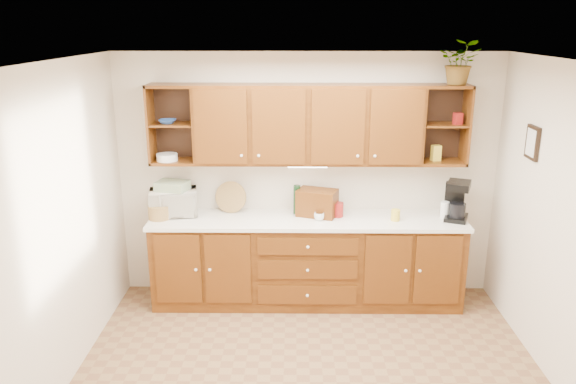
{
  "coord_description": "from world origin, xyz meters",
  "views": [
    {
      "loc": [
        -0.14,
        -4.02,
        2.86
      ],
      "look_at": [
        -0.2,
        1.15,
        1.31
      ],
      "focal_mm": 35.0,
      "sensor_mm": 36.0,
      "label": 1
    }
  ],
  "objects_px": {
    "coffee_maker": "(457,201)",
    "potted_plant": "(460,62)",
    "bread_box": "(317,203)",
    "microwave": "(173,202)"
  },
  "relations": [
    {
      "from": "coffee_maker",
      "to": "potted_plant",
      "type": "height_order",
      "value": "potted_plant"
    },
    {
      "from": "bread_box",
      "to": "potted_plant",
      "type": "bearing_deg",
      "value": 19.97
    },
    {
      "from": "microwave",
      "to": "coffee_maker",
      "type": "bearing_deg",
      "value": -12.13
    },
    {
      "from": "microwave",
      "to": "bread_box",
      "type": "relative_size",
      "value": 1.22
    },
    {
      "from": "coffee_maker",
      "to": "potted_plant",
      "type": "xyz_separation_m",
      "value": [
        -0.05,
        0.11,
        1.37
      ]
    },
    {
      "from": "microwave",
      "to": "bread_box",
      "type": "xyz_separation_m",
      "value": [
        1.5,
        -0.01,
        0.01
      ]
    },
    {
      "from": "potted_plant",
      "to": "coffee_maker",
      "type": "bearing_deg",
      "value": -64.67
    },
    {
      "from": "microwave",
      "to": "potted_plant",
      "type": "bearing_deg",
      "value": -9.95
    },
    {
      "from": "microwave",
      "to": "coffee_maker",
      "type": "relative_size",
      "value": 1.2
    },
    {
      "from": "bread_box",
      "to": "coffee_maker",
      "type": "bearing_deg",
      "value": 15.47
    }
  ]
}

